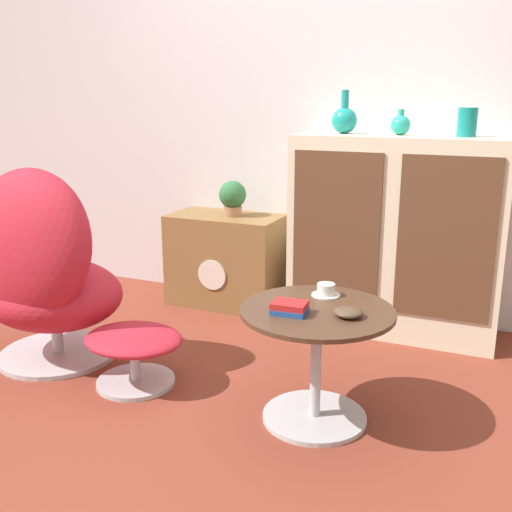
{
  "coord_description": "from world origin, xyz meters",
  "views": [
    {
      "loc": [
        1.09,
        -1.97,
        1.29
      ],
      "look_at": [
        -0.01,
        0.54,
        0.55
      ],
      "focal_mm": 42.0,
      "sensor_mm": 36.0,
      "label": 1
    }
  ],
  "objects_px": {
    "egg_chair": "(41,272)",
    "bowl": "(349,312)",
    "vase_inner_right": "(467,122)",
    "potted_plant": "(233,197)",
    "coffee_table": "(316,351)",
    "sideboard": "(396,236)",
    "book_stack": "(290,308)",
    "tv_console": "(226,260)",
    "vase_inner_left": "(400,125)",
    "ottoman": "(134,345)",
    "teacup": "(326,291)",
    "vase_leftmost": "(344,119)"
  },
  "relations": [
    {
      "from": "egg_chair",
      "to": "bowl",
      "type": "relative_size",
      "value": 9.11
    },
    {
      "from": "vase_inner_right",
      "to": "potted_plant",
      "type": "height_order",
      "value": "vase_inner_right"
    },
    {
      "from": "potted_plant",
      "to": "coffee_table",
      "type": "bearing_deg",
      "value": -51.18
    },
    {
      "from": "sideboard",
      "to": "book_stack",
      "type": "distance_m",
      "value": 1.21
    },
    {
      "from": "coffee_table",
      "to": "book_stack",
      "type": "relative_size",
      "value": 4.36
    },
    {
      "from": "tv_console",
      "to": "potted_plant",
      "type": "height_order",
      "value": "potted_plant"
    },
    {
      "from": "vase_inner_left",
      "to": "book_stack",
      "type": "height_order",
      "value": "vase_inner_left"
    },
    {
      "from": "potted_plant",
      "to": "vase_inner_right",
      "type": "bearing_deg",
      "value": -0.77
    },
    {
      "from": "ottoman",
      "to": "teacup",
      "type": "distance_m",
      "value": 0.92
    },
    {
      "from": "tv_console",
      "to": "book_stack",
      "type": "height_order",
      "value": "tv_console"
    },
    {
      "from": "egg_chair",
      "to": "book_stack",
      "type": "distance_m",
      "value": 1.32
    },
    {
      "from": "coffee_table",
      "to": "teacup",
      "type": "bearing_deg",
      "value": 95.92
    },
    {
      "from": "potted_plant",
      "to": "ottoman",
      "type": "bearing_deg",
      "value": -87.13
    },
    {
      "from": "tv_console",
      "to": "book_stack",
      "type": "xyz_separation_m",
      "value": [
        0.88,
        -1.22,
        0.22
      ]
    },
    {
      "from": "egg_chair",
      "to": "potted_plant",
      "type": "distance_m",
      "value": 1.25
    },
    {
      "from": "ottoman",
      "to": "teacup",
      "type": "xyz_separation_m",
      "value": [
        0.84,
        0.2,
        0.31
      ]
    },
    {
      "from": "teacup",
      "to": "vase_inner_right",
      "type": "bearing_deg",
      "value": 66.0
    },
    {
      "from": "coffee_table",
      "to": "bowl",
      "type": "bearing_deg",
      "value": -14.24
    },
    {
      "from": "egg_chair",
      "to": "vase_inner_left",
      "type": "relative_size",
      "value": 7.52
    },
    {
      "from": "tv_console",
      "to": "ottoman",
      "type": "relative_size",
      "value": 1.51
    },
    {
      "from": "vase_leftmost",
      "to": "egg_chair",
      "type": "bearing_deg",
      "value": -136.39
    },
    {
      "from": "teacup",
      "to": "coffee_table",
      "type": "bearing_deg",
      "value": -84.08
    },
    {
      "from": "book_stack",
      "to": "vase_inner_left",
      "type": "bearing_deg",
      "value": 82.5
    },
    {
      "from": "sideboard",
      "to": "vase_inner_right",
      "type": "distance_m",
      "value": 0.69
    },
    {
      "from": "vase_leftmost",
      "to": "potted_plant",
      "type": "relative_size",
      "value": 1.07
    },
    {
      "from": "tv_console",
      "to": "coffee_table",
      "type": "distance_m",
      "value": 1.49
    },
    {
      "from": "vase_leftmost",
      "to": "ottoman",
      "type": "bearing_deg",
      "value": -118.64
    },
    {
      "from": "bowl",
      "to": "potted_plant",
      "type": "bearing_deg",
      "value": 131.84
    },
    {
      "from": "tv_console",
      "to": "teacup",
      "type": "bearing_deg",
      "value": -45.69
    },
    {
      "from": "potted_plant",
      "to": "vase_leftmost",
      "type": "bearing_deg",
      "value": -1.48
    },
    {
      "from": "vase_inner_right",
      "to": "book_stack",
      "type": "xyz_separation_m",
      "value": [
        -0.49,
        -1.21,
        -0.65
      ]
    },
    {
      "from": "vase_leftmost",
      "to": "vase_inner_left",
      "type": "bearing_deg",
      "value": 0.0
    },
    {
      "from": "tv_console",
      "to": "potted_plant",
      "type": "relative_size",
      "value": 3.22
    },
    {
      "from": "vase_inner_left",
      "to": "book_stack",
      "type": "relative_size",
      "value": 0.95
    },
    {
      "from": "ottoman",
      "to": "egg_chair",
      "type": "bearing_deg",
      "value": 176.23
    },
    {
      "from": "sideboard",
      "to": "vase_inner_right",
      "type": "xyz_separation_m",
      "value": [
        0.32,
        0.0,
        0.61
      ]
    },
    {
      "from": "coffee_table",
      "to": "teacup",
      "type": "distance_m",
      "value": 0.26
    },
    {
      "from": "vase_inner_right",
      "to": "potted_plant",
      "type": "bearing_deg",
      "value": 179.23
    },
    {
      "from": "book_stack",
      "to": "potted_plant",
      "type": "bearing_deg",
      "value": 124.13
    },
    {
      "from": "egg_chair",
      "to": "vase_inner_left",
      "type": "xyz_separation_m",
      "value": [
        1.47,
        1.11,
        0.67
      ]
    },
    {
      "from": "vase_inner_right",
      "to": "bowl",
      "type": "relative_size",
      "value": 1.31
    },
    {
      "from": "sideboard",
      "to": "vase_leftmost",
      "type": "xyz_separation_m",
      "value": [
        -0.32,
        0.0,
        0.62
      ]
    },
    {
      "from": "egg_chair",
      "to": "vase_inner_left",
      "type": "bearing_deg",
      "value": 37.12
    },
    {
      "from": "egg_chair",
      "to": "bowl",
      "type": "xyz_separation_m",
      "value": [
        1.53,
        -0.04,
        0.03
      ]
    },
    {
      "from": "egg_chair",
      "to": "sideboard",
      "type": "bearing_deg",
      "value": 36.76
    },
    {
      "from": "ottoman",
      "to": "coffee_table",
      "type": "bearing_deg",
      "value": 2.13
    },
    {
      "from": "bowl",
      "to": "vase_inner_right",
      "type": "bearing_deg",
      "value": 76.69
    },
    {
      "from": "egg_chair",
      "to": "vase_inner_right",
      "type": "relative_size",
      "value": 6.93
    },
    {
      "from": "egg_chair",
      "to": "vase_leftmost",
      "type": "xyz_separation_m",
      "value": [
        1.17,
        1.11,
        0.7
      ]
    },
    {
      "from": "coffee_table",
      "to": "vase_inner_right",
      "type": "distance_m",
      "value": 1.46
    }
  ]
}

